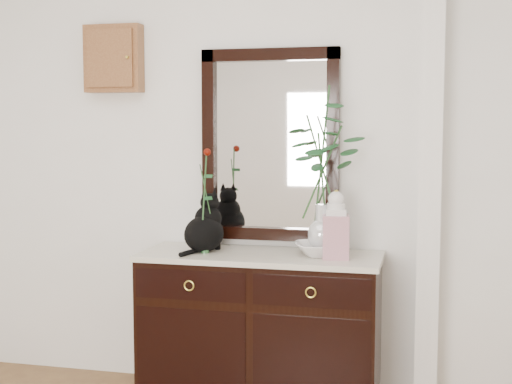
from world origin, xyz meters
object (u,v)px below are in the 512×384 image
(cat, at_px, (204,222))
(ginger_jar, at_px, (336,224))
(lotus_bowl, at_px, (321,249))
(sideboard, at_px, (260,320))

(cat, distance_m, ginger_jar, 0.74)
(lotus_bowl, relative_size, ginger_jar, 0.77)
(sideboard, bearing_deg, cat, -178.65)
(sideboard, relative_size, cat, 4.01)
(lotus_bowl, bearing_deg, ginger_jar, -36.78)
(ginger_jar, bearing_deg, cat, 177.17)
(cat, bearing_deg, lotus_bowl, 15.87)
(sideboard, xyz_separation_m, lotus_bowl, (0.34, 0.02, 0.41))
(cat, height_order, ginger_jar, ginger_jar)
(sideboard, distance_m, lotus_bowl, 0.53)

